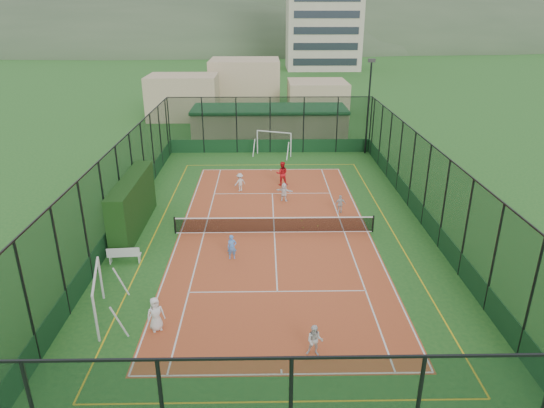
% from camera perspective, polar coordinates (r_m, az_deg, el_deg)
% --- Properties ---
extents(ground, '(300.00, 300.00, 0.00)m').
position_cam_1_polar(ground, '(28.48, 0.27, -3.36)').
color(ground, '#1F5B22').
rests_on(ground, ground).
extents(court_slab, '(11.17, 23.97, 0.01)m').
position_cam_1_polar(court_slab, '(28.47, 0.27, -3.36)').
color(court_slab, '#C05C2A').
rests_on(court_slab, ground).
extents(tennis_net, '(11.67, 0.12, 1.06)m').
position_cam_1_polar(tennis_net, '(28.25, 0.27, -2.39)').
color(tennis_net, black).
rests_on(tennis_net, ground).
extents(perimeter_fence, '(18.12, 34.12, 5.00)m').
position_cam_1_polar(perimeter_fence, '(27.49, 0.28, 1.34)').
color(perimeter_fence, black).
rests_on(perimeter_fence, ground).
extents(floodlight_ne, '(0.60, 0.26, 8.25)m').
position_cam_1_polar(floodlight_ne, '(44.04, 11.25, 11.07)').
color(floodlight_ne, black).
rests_on(floodlight_ne, ground).
extents(clubhouse, '(15.20, 7.20, 3.15)m').
position_cam_1_polar(clubhouse, '(48.88, -0.31, 9.50)').
color(clubhouse, tan).
rests_on(clubhouse, ground).
extents(distant_hills, '(200.00, 60.00, 24.00)m').
position_cam_1_polar(distant_hills, '(176.13, -0.87, 18.12)').
color(distant_hills, '#384C33').
rests_on(distant_hills, ground).
extents(hedge_left, '(1.07, 7.14, 3.12)m').
position_cam_1_polar(hedge_left, '(29.55, -16.07, 0.00)').
color(hedge_left, black).
rests_on(hedge_left, ground).
extents(white_bench, '(1.69, 0.58, 0.93)m').
position_cam_1_polar(white_bench, '(26.18, -16.97, -5.69)').
color(white_bench, white).
rests_on(white_bench, ground).
extents(futsal_goal_near, '(3.38, 1.69, 2.10)m').
position_cam_1_polar(futsal_goal_near, '(21.80, -19.74, -10.26)').
color(futsal_goal_near, white).
rests_on(futsal_goal_near, ground).
extents(futsal_goal_far, '(3.39, 2.06, 2.11)m').
position_cam_1_polar(futsal_goal_far, '(43.27, 0.22, 7.12)').
color(futsal_goal_far, white).
rests_on(futsal_goal_far, ground).
extents(child_near_left, '(0.86, 0.74, 1.48)m').
position_cam_1_polar(child_near_left, '(20.62, -13.54, -12.48)').
color(child_near_left, white).
rests_on(child_near_left, court_slab).
extents(child_near_mid, '(0.52, 0.38, 1.32)m').
position_cam_1_polar(child_near_mid, '(25.41, -4.74, -5.07)').
color(child_near_mid, '#5290E8').
rests_on(child_near_mid, court_slab).
extents(child_near_right, '(0.71, 0.60, 1.30)m').
position_cam_1_polar(child_near_right, '(18.93, 5.06, -15.73)').
color(child_near_right, white).
rests_on(child_near_right, court_slab).
extents(child_far_left, '(0.98, 0.87, 1.32)m').
position_cam_1_polar(child_far_left, '(34.70, -3.79, 2.57)').
color(child_far_left, silver).
rests_on(child_far_left, court_slab).
extents(child_far_right, '(0.73, 0.35, 1.21)m').
position_cam_1_polar(child_far_right, '(31.20, 8.04, -0.01)').
color(child_far_right, silver).
rests_on(child_far_right, court_slab).
extents(child_far_back, '(1.25, 0.72, 1.29)m').
position_cam_1_polar(child_far_back, '(32.83, 1.43, 1.42)').
color(child_far_back, white).
rests_on(child_far_back, court_slab).
extents(coach, '(0.87, 0.68, 1.80)m').
position_cam_1_polar(coach, '(35.76, 1.18, 3.62)').
color(coach, red).
rests_on(coach, court_slab).
extents(tennis_balls, '(5.24, 1.56, 0.07)m').
position_cam_1_polar(tennis_balls, '(29.69, 1.27, -2.17)').
color(tennis_balls, '#CCE033').
rests_on(tennis_balls, court_slab).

